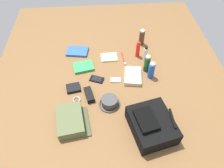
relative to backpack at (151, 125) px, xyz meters
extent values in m
cube|color=brown|center=(-0.40, -0.24, -0.08)|extent=(2.64, 2.02, 0.02)
cube|color=black|center=(0.00, 0.00, 0.00)|extent=(0.38, 0.34, 0.12)
cube|color=black|center=(0.00, -0.04, 0.07)|extent=(0.20, 0.16, 0.03)
cylinder|color=black|center=(0.00, 0.13, 0.07)|extent=(0.15, 0.02, 0.02)
cube|color=#56603D|center=(-0.09, -0.56, -0.03)|extent=(0.28, 0.22, 0.07)
cube|color=#454D30|center=(-0.09, -0.46, -0.06)|extent=(0.25, 0.10, 0.01)
cylinder|color=#434343|center=(-0.24, -0.27, -0.03)|extent=(0.12, 0.12, 0.06)
torus|color=#434343|center=(-0.24, -0.27, -0.06)|extent=(0.17, 0.17, 0.01)
cylinder|color=#473319|center=(-0.94, 0.09, 0.01)|extent=(0.05, 0.05, 0.14)
cylinder|color=silver|center=(-0.94, 0.09, 0.09)|extent=(0.04, 0.04, 0.01)
cylinder|color=red|center=(-0.77, 0.03, 0.01)|extent=(0.04, 0.04, 0.14)
cylinder|color=red|center=(-0.77, 0.03, 0.09)|extent=(0.03, 0.03, 0.01)
cylinder|color=white|center=(-0.71, 0.08, 0.00)|extent=(0.04, 0.04, 0.13)
cylinder|color=black|center=(-0.71, 0.08, 0.08)|extent=(0.03, 0.03, 0.01)
cylinder|color=#19471E|center=(-0.58, 0.07, 0.01)|extent=(0.05, 0.05, 0.15)
cylinder|color=silver|center=(-0.58, 0.07, 0.09)|extent=(0.04, 0.04, 0.01)
cylinder|color=blue|center=(-0.50, 0.10, 0.01)|extent=(0.05, 0.05, 0.14)
cylinder|color=silver|center=(-0.50, 0.10, 0.09)|extent=(0.04, 0.04, 0.01)
cube|color=blue|center=(-0.86, -0.53, -0.05)|extent=(0.16, 0.21, 0.02)
cube|color=white|center=(-0.86, -0.53, -0.06)|extent=(0.16, 0.21, 0.02)
cube|color=#2D934C|center=(-0.65, -0.47, -0.05)|extent=(0.16, 0.20, 0.02)
cube|color=white|center=(-0.65, -0.47, -0.06)|extent=(0.15, 0.19, 0.02)
cube|color=black|center=(-0.50, -0.36, -0.06)|extent=(0.10, 0.13, 0.01)
cube|color=black|center=(-0.50, -0.36, -0.05)|extent=(0.08, 0.09, 0.00)
cube|color=#B7B7BC|center=(-0.47, -0.20, -0.06)|extent=(0.06, 0.09, 0.01)
cylinder|color=silver|center=(-0.47, -0.22, -0.05)|extent=(0.03, 0.03, 0.00)
torus|color=#99999E|center=(-0.29, -0.52, -0.06)|extent=(0.06, 0.06, 0.01)
cylinder|color=black|center=(-0.27, -0.52, -0.06)|extent=(0.03, 0.03, 0.01)
cylinder|color=red|center=(-0.73, -0.11, -0.06)|extent=(0.18, 0.02, 0.01)
cube|color=white|center=(-0.66, -0.10, -0.05)|extent=(0.02, 0.01, 0.01)
cube|color=black|center=(-0.41, -0.55, -0.05)|extent=(0.11, 0.12, 0.02)
cube|color=beige|center=(-0.76, -0.24, -0.06)|extent=(0.12, 0.15, 0.02)
cube|color=beige|center=(-0.50, -0.05, -0.05)|extent=(0.22, 0.17, 0.04)
cube|color=black|center=(-0.32, -0.42, -0.04)|extent=(0.15, 0.09, 0.04)
camera|label=1|loc=(0.70, -0.32, 1.26)|focal=33.69mm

